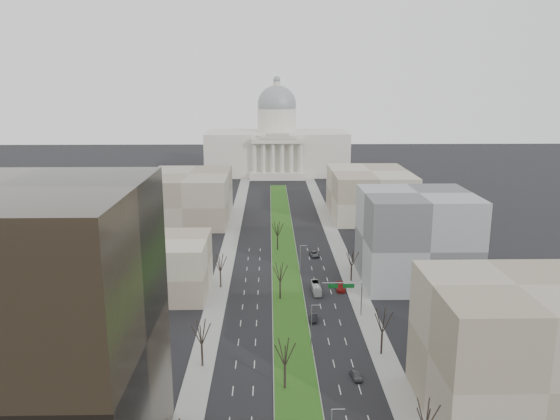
{
  "coord_description": "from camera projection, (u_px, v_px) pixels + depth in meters",
  "views": [
    {
      "loc": [
        -4.56,
        -44.88,
        51.93
      ],
      "look_at": [
        -1.38,
        112.15,
        14.89
      ],
      "focal_mm": 35.0,
      "sensor_mm": 36.0,
      "label": 1
    }
  ],
  "objects": [
    {
      "name": "mast_arm_signs",
      "position": [
        350.0,
        291.0,
        122.68
      ],
      "size": [
        9.12,
        0.24,
        8.09
      ],
      "color": "gray",
      "rests_on": "ground"
    },
    {
      "name": "building_glass_tower",
      "position": [
        10.0,
        345.0,
        67.87
      ],
      "size": [
        34.0,
        30.0,
        40.0
      ],
      "primitive_type": "cube",
      "color": "black",
      "rests_on": "ground"
    },
    {
      "name": "capitol",
      "position": [
        277.0,
        145.0,
        314.27
      ],
      "size": [
        80.0,
        46.0,
        55.0
      ],
      "color": "beige",
      "rests_on": "ground"
    },
    {
      "name": "tree_left_far",
      "position": [
        220.0,
        263.0,
        139.4
      ],
      "size": [
        5.28,
        5.28,
        9.5
      ],
      "color": "black",
      "rests_on": "ground"
    },
    {
      "name": "median",
      "position": [
        284.0,
        251.0,
        171.44
      ],
      "size": [
        8.0,
        222.03,
        0.2
      ],
      "color": "#999993",
      "rests_on": "ground"
    },
    {
      "name": "ground",
      "position": [
        284.0,
        250.0,
        172.45
      ],
      "size": [
        600.0,
        600.0,
        0.0
      ],
      "primitive_type": "plane",
      "color": "black",
      "rests_on": "ground"
    },
    {
      "name": "sidewalk_right",
      "position": [
        351.0,
        277.0,
        148.45
      ],
      "size": [
        5.0,
        330.0,
        0.15
      ],
      "primitive_type": "cube",
      "color": "gray",
      "rests_on": "ground"
    },
    {
      "name": "tree_median_c",
      "position": [
        278.0,
        229.0,
        170.8
      ],
      "size": [
        5.4,
        5.4,
        9.72
      ],
      "color": "black",
      "rests_on": "ground"
    },
    {
      "name": "sidewalk_left",
      "position": [
        222.0,
        278.0,
        147.76
      ],
      "size": [
        5.0,
        330.0,
        0.15
      ],
      "primitive_type": "cube",
      "color": "gray",
      "rests_on": "ground"
    },
    {
      "name": "building_tan_right",
      "position": [
        511.0,
        351.0,
        84.94
      ],
      "size": [
        26.0,
        24.0,
        22.0
      ],
      "primitive_type": "cube",
      "color": "gray",
      "rests_on": "ground"
    },
    {
      "name": "building_beige_left",
      "position": [
        156.0,
        266.0,
        136.13
      ],
      "size": [
        26.0,
        22.0,
        14.0
      ],
      "primitive_type": "cube",
      "color": "gray",
      "rests_on": "ground"
    },
    {
      "name": "car_red",
      "position": [
        340.0,
        287.0,
        139.14
      ],
      "size": [
        2.4,
        5.53,
        1.58
      ],
      "primitive_type": "imported",
      "rotation": [
        0.0,
        0.0,
        -0.03
      ],
      "color": "maroon",
      "rests_on": "ground"
    },
    {
      "name": "car_grey_far",
      "position": [
        314.0,
        254.0,
        166.21
      ],
      "size": [
        2.86,
        5.45,
        1.46
      ],
      "primitive_type": "imported",
      "rotation": [
        0.0,
        0.0,
        0.08
      ],
      "color": "#46494D",
      "rests_on": "ground"
    },
    {
      "name": "streetlamp_median_c",
      "position": [
        300.0,
        261.0,
        147.09
      ],
      "size": [
        1.9,
        0.2,
        9.16
      ],
      "color": "gray",
      "rests_on": "ground"
    },
    {
      "name": "car_black",
      "position": [
        314.0,
        318.0,
        121.44
      ],
      "size": [
        1.95,
        4.33,
        1.38
      ],
      "primitive_type": "imported",
      "rotation": [
        0.0,
        0.0,
        -0.12
      ],
      "color": "black",
      "rests_on": "ground"
    },
    {
      "name": "building_grey_right",
      "position": [
        416.0,
        238.0,
        143.12
      ],
      "size": [
        28.0,
        26.0,
        24.0
      ],
      "primitive_type": "cube",
      "color": "#5C5F61",
      "rests_on": "ground"
    },
    {
      "name": "tree_median_b",
      "position": [
        280.0,
        272.0,
        131.88
      ],
      "size": [
        5.4,
        5.4,
        9.72
      ],
      "color": "black",
      "rests_on": "ground"
    },
    {
      "name": "streetlamp_median_b",
      "position": [
        312.0,
        325.0,
        108.17
      ],
      "size": [
        1.9,
        0.2,
        9.16
      ],
      "color": "gray",
      "rests_on": "ground"
    },
    {
      "name": "tree_right_far",
      "position": [
        352.0,
        258.0,
        144.04
      ],
      "size": [
        5.04,
        5.04,
        9.07
      ],
      "color": "black",
      "rests_on": "ground"
    },
    {
      "name": "car_grey_near",
      "position": [
        356.0,
        375.0,
        97.78
      ],
      "size": [
        2.15,
        4.08,
        1.32
      ],
      "primitive_type": "imported",
      "rotation": [
        0.0,
        0.0,
        0.16
      ],
      "color": "#4B4E53",
      "rests_on": "ground"
    },
    {
      "name": "tree_median_a",
      "position": [
        285.0,
        352.0,
        92.95
      ],
      "size": [
        5.4,
        5.4,
        9.72
      ],
      "color": "black",
      "rests_on": "ground"
    },
    {
      "name": "building_far_left",
      "position": [
        190.0,
        197.0,
        208.62
      ],
      "size": [
        30.0,
        40.0,
        18.0
      ],
      "primitive_type": "cube",
      "color": "gray",
      "rests_on": "ground"
    },
    {
      "name": "tree_left_mid",
      "position": [
        201.0,
        332.0,
        100.44
      ],
      "size": [
        5.4,
        5.4,
        9.72
      ],
      "color": "black",
      "rests_on": "ground"
    },
    {
      "name": "box_van",
      "position": [
        316.0,
        288.0,
        137.69
      ],
      "size": [
        2.23,
        8.2,
        2.26
      ],
      "primitive_type": "imported",
      "rotation": [
        0.0,
        0.0,
        0.04
      ],
      "color": "silver",
      "rests_on": "ground"
    },
    {
      "name": "tree_right_mid",
      "position": [
        383.0,
        320.0,
        104.97
      ],
      "size": [
        5.52,
        5.52,
        9.94
      ],
      "color": "black",
      "rests_on": "ground"
    },
    {
      "name": "tree_right_near",
      "position": [
        426.0,
        415.0,
        75.89
      ],
      "size": [
        5.16,
        5.16,
        9.29
      ],
      "color": "black",
      "rests_on": "ground"
    },
    {
      "name": "building_far_right",
      "position": [
        369.0,
        193.0,
        214.86
      ],
      "size": [
        30.0,
        40.0,
        18.0
      ],
      "primitive_type": "cube",
      "color": "gray",
      "rests_on": "ground"
    }
  ]
}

